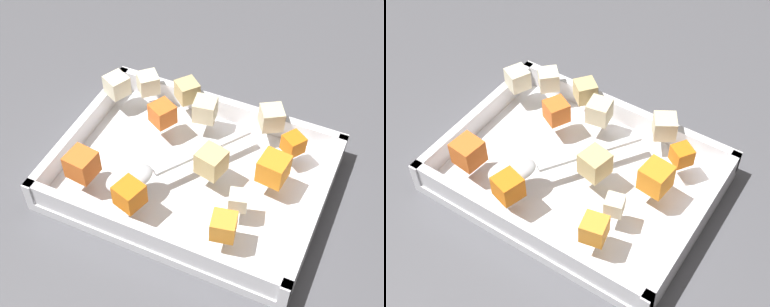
{
  "view_description": "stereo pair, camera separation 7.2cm",
  "coord_description": "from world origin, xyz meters",
  "views": [
    {
      "loc": [
        -0.19,
        0.44,
        0.59
      ],
      "look_at": [
        0.01,
        -0.0,
        0.06
      ],
      "focal_mm": 52.73,
      "sensor_mm": 36.0,
      "label": 1
    },
    {
      "loc": [
        -0.26,
        0.4,
        0.59
      ],
      "look_at": [
        0.01,
        -0.0,
        0.06
      ],
      "focal_mm": 52.73,
      "sensor_mm": 36.0,
      "label": 2
    }
  ],
  "objects": [
    {
      "name": "potato_chunk_center",
      "position": [
        0.02,
        -0.08,
        0.06
      ],
      "size": [
        0.03,
        0.03,
        0.03
      ],
      "primitive_type": "cube",
      "rotation": [
        0.0,
        0.0,
        4.88
      ],
      "color": "beige",
      "rests_on": "baking_dish"
    },
    {
      "name": "carrot_chunk_mid_right",
      "position": [
        -0.1,
        -0.07,
        0.06
      ],
      "size": [
        0.03,
        0.03,
        0.02
      ],
      "primitive_type": "cube",
      "rotation": [
        0.0,
        0.0,
        4.11
      ],
      "color": "orange",
      "rests_on": "baking_dish"
    },
    {
      "name": "parsnip_chunk_corner_nw",
      "position": [
        -0.07,
        0.04,
        0.06
      ],
      "size": [
        0.03,
        0.03,
        0.02
      ],
      "primitive_type": "cube",
      "rotation": [
        0.0,
        0.0,
        1.84
      ],
      "color": "beige",
      "rests_on": "baking_dish"
    },
    {
      "name": "potato_chunk_heap_side",
      "position": [
        0.06,
        -0.1,
        0.06
      ],
      "size": [
        0.04,
        0.04,
        0.03
      ],
      "primitive_type": "cube",
      "rotation": [
        0.0,
        0.0,
        5.6
      ],
      "color": "tan",
      "rests_on": "baking_dish"
    },
    {
      "name": "potato_chunk_back_center",
      "position": [
        0.16,
        -0.07,
        0.06
      ],
      "size": [
        0.04,
        0.04,
        0.03
      ],
      "primitive_type": "cube",
      "rotation": [
        0.0,
        0.0,
        4.27
      ],
      "color": "beige",
      "rests_on": "baking_dish"
    },
    {
      "name": "serving_spoon",
      "position": [
        0.05,
        0.06,
        0.06
      ],
      "size": [
        0.14,
        0.18,
        0.02
      ],
      "rotation": [
        0.0,
        0.0,
        4.11
      ],
      "color": "silver",
      "rests_on": "baking_dish"
    },
    {
      "name": "carrot_chunk_near_spoon",
      "position": [
        -0.1,
        -0.02,
        0.06
      ],
      "size": [
        0.04,
        0.04,
        0.03
      ],
      "primitive_type": "cube",
      "rotation": [
        0.0,
        0.0,
        3.03
      ],
      "color": "orange",
      "rests_on": "baking_dish"
    },
    {
      "name": "potato_chunk_corner_se",
      "position": [
        -0.06,
        -0.1,
        0.06
      ],
      "size": [
        0.04,
        0.04,
        0.03
      ],
      "primitive_type": "cube",
      "rotation": [
        0.0,
        0.0,
        5.26
      ],
      "color": "beige",
      "rests_on": "baking_dish"
    },
    {
      "name": "carrot_chunk_near_right",
      "position": [
        -0.07,
        0.09,
        0.06
      ],
      "size": [
        0.03,
        0.03,
        0.03
      ],
      "primitive_type": "cube",
      "rotation": [
        0.0,
        0.0,
        3.35
      ],
      "color": "orange",
      "rests_on": "baking_dish"
    },
    {
      "name": "potato_chunk_far_left",
      "position": [
        0.12,
        -0.1,
        0.06
      ],
      "size": [
        0.04,
        0.04,
        0.03
      ],
      "primitive_type": "cube",
      "rotation": [
        0.0,
        0.0,
        0.77
      ],
      "color": "beige",
      "rests_on": "baking_dish"
    },
    {
      "name": "ground_plane",
      "position": [
        0.0,
        0.0,
        0.0
      ],
      "size": [
        4.0,
        4.0,
        0.0
      ],
      "primitive_type": "plane",
      "color": "#4C4C51"
    },
    {
      "name": "carrot_chunk_corner_ne",
      "position": [
        0.05,
        0.09,
        0.06
      ],
      "size": [
        0.04,
        0.04,
        0.03
      ],
      "primitive_type": "cube",
      "rotation": [
        0.0,
        0.0,
        6.0
      ],
      "color": "orange",
      "rests_on": "baking_dish"
    },
    {
      "name": "carrot_chunk_mid_left",
      "position": [
        0.12,
        0.08,
        0.06
      ],
      "size": [
        0.04,
        0.04,
        0.03
      ],
      "primitive_type": "cube",
      "rotation": [
        0.0,
        0.0,
        1.47
      ],
      "color": "orange",
      "rests_on": "baking_dish"
    },
    {
      "name": "carrot_chunk_rim_edge",
      "position": [
        0.07,
        -0.05,
        0.06
      ],
      "size": [
        0.04,
        0.04,
        0.03
      ],
      "primitive_type": "cube",
      "rotation": [
        0.0,
        0.0,
        5.8
      ],
      "color": "orange",
      "rests_on": "baking_dish"
    },
    {
      "name": "potato_chunk_under_handle",
      "position": [
        -0.02,
        0.01,
        0.06
      ],
      "size": [
        0.04,
        0.04,
        0.03
      ],
      "primitive_type": "cube",
      "rotation": [
        0.0,
        0.0,
        4.49
      ],
      "color": "tan",
      "rests_on": "baking_dish"
    },
    {
      "name": "baking_dish",
      "position": [
        0.01,
        -0.0,
        0.01
      ],
      "size": [
        0.35,
        0.25,
        0.05
      ],
      "color": "silver",
      "rests_on": "ground_plane"
    }
  ]
}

